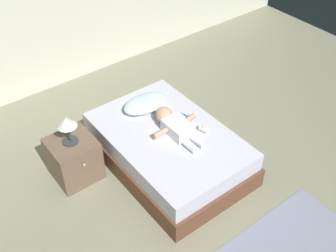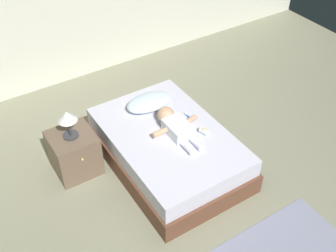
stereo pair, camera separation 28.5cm
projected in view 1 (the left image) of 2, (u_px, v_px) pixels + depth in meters
ground_plane at (216, 212)px, 4.05m from camera, size 8.00×8.00×0.00m
bed at (168, 149)px, 4.43m from camera, size 1.15×1.73×0.43m
pillow at (145, 103)px, 4.57m from camera, size 0.53×0.32×0.13m
baby at (174, 125)px, 4.28m from camera, size 0.54×0.67×0.18m
toothbrush at (186, 116)px, 4.49m from camera, size 0.03×0.14×0.02m
nightstand at (74, 159)px, 4.27m from camera, size 0.45×0.48×0.48m
lamp at (67, 124)px, 3.97m from camera, size 0.20×0.20×0.31m
baby_bottle at (203, 129)px, 4.29m from camera, size 0.08×0.11×0.08m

